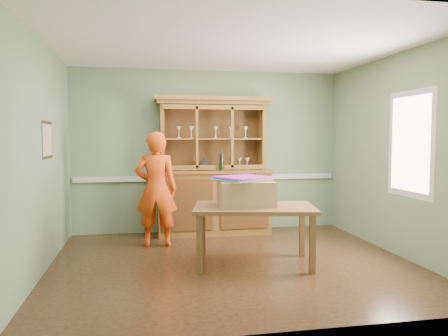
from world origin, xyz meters
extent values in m
plane|color=#4B2F18|center=(0.00, 0.00, 0.00)|extent=(4.50, 4.50, 0.00)
plane|color=white|center=(0.00, 0.00, 2.70)|extent=(4.50, 4.50, 0.00)
plane|color=gray|center=(0.00, 2.00, 1.35)|extent=(4.50, 0.00, 4.50)
plane|color=gray|center=(-2.25, 0.00, 1.35)|extent=(0.00, 4.00, 4.00)
plane|color=gray|center=(2.25, 0.00, 1.35)|extent=(0.00, 4.00, 4.00)
plane|color=gray|center=(0.00, -2.00, 1.35)|extent=(4.50, 0.00, 4.50)
cube|color=silver|center=(0.00, 1.98, 0.90)|extent=(4.41, 0.05, 0.08)
cube|color=#322214|center=(-2.23, 0.30, 1.55)|extent=(0.03, 0.60, 0.46)
cube|color=beige|center=(-2.22, 0.30, 1.55)|extent=(0.01, 0.52, 0.38)
cube|color=silver|center=(2.23, -0.30, 1.50)|extent=(0.03, 0.96, 1.36)
cube|color=white|center=(2.22, -0.30, 1.50)|extent=(0.01, 0.80, 1.20)
cube|color=brown|center=(0.04, 1.72, 0.51)|extent=(1.82, 0.56, 1.01)
cube|color=brown|center=(0.04, 1.71, 1.03)|extent=(1.88, 0.62, 0.04)
cube|color=#573414|center=(0.04, 1.98, 1.58)|extent=(1.72, 0.04, 1.06)
cube|color=brown|center=(-0.79, 1.81, 1.58)|extent=(0.06, 0.38, 1.06)
cube|color=brown|center=(0.87, 1.81, 1.58)|extent=(0.06, 0.38, 1.06)
cube|color=brown|center=(0.04, 1.81, 2.14)|extent=(1.82, 0.44, 0.06)
cube|color=brown|center=(0.04, 1.79, 2.20)|extent=(1.90, 0.49, 0.06)
cube|color=brown|center=(0.04, 1.81, 1.56)|extent=(1.60, 0.33, 0.03)
imported|color=#B2B2B7|center=(-0.11, 1.81, 1.15)|extent=(0.19, 0.19, 0.19)
imported|color=gold|center=(-0.41, 1.81, 1.08)|extent=(0.22, 0.22, 0.05)
cylinder|color=black|center=(0.14, 1.55, 1.21)|extent=(0.07, 0.07, 0.32)
cube|color=brown|center=(0.25, -0.11, 0.71)|extent=(1.62, 1.16, 0.05)
cube|color=brown|center=(-0.47, -0.34, 0.34)|extent=(0.08, 0.08, 0.69)
cube|color=brown|center=(-0.33, 0.37, 0.34)|extent=(0.08, 0.08, 0.69)
cube|color=brown|center=(0.82, -0.60, 0.34)|extent=(0.08, 0.08, 0.69)
cube|color=brown|center=(0.96, 0.12, 0.34)|extent=(0.08, 0.08, 0.69)
cube|color=tan|center=(0.15, -0.07, 0.89)|extent=(0.68, 0.55, 0.31)
cube|color=yellow|center=(0.11, -0.04, 1.05)|extent=(0.73, 0.73, 0.01)
cube|color=#4EC138|center=(0.11, -0.04, 1.06)|extent=(0.73, 0.73, 0.01)
cube|color=#31A0EA|center=(0.11, -0.04, 1.07)|extent=(0.73, 0.73, 0.01)
cube|color=pink|center=(0.11, -0.04, 1.08)|extent=(0.73, 0.73, 0.01)
cube|color=#C41DBD|center=(0.11, -0.04, 1.09)|extent=(0.73, 0.73, 0.01)
cube|color=#CB1FB8|center=(0.11, -0.04, 1.09)|extent=(0.73, 0.73, 0.01)
imported|color=#E7440E|center=(-0.91, 1.06, 0.83)|extent=(0.65, 0.47, 1.66)
camera|label=1|loc=(-1.12, -5.29, 1.58)|focal=35.00mm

